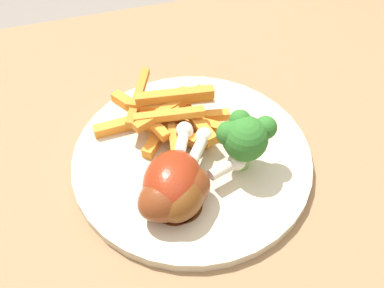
# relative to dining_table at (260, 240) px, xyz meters

# --- Properties ---
(dining_table) EXTENTS (1.10, 0.75, 0.70)m
(dining_table) POSITION_rel_dining_table_xyz_m (0.00, 0.00, 0.00)
(dining_table) COLOR #8E6B47
(dining_table) RESTS_ON ground_plane
(dinner_plate) EXTENTS (0.26, 0.26, 0.01)m
(dinner_plate) POSITION_rel_dining_table_xyz_m (-0.07, 0.06, 0.11)
(dinner_plate) COLOR beige
(dinner_plate) RESTS_ON dining_table
(broccoli_floret_front) EXTENTS (0.06, 0.05, 0.07)m
(broccoli_floret_front) POSITION_rel_dining_table_xyz_m (-0.02, 0.03, 0.16)
(broccoli_floret_front) COLOR #7CB04F
(broccoli_floret_front) RESTS_ON dinner_plate
(carrot_fries_pile) EXTENTS (0.16, 0.13, 0.05)m
(carrot_fries_pile) POSITION_rel_dining_table_xyz_m (-0.09, 0.11, 0.13)
(carrot_fries_pile) COLOR orange
(carrot_fries_pile) RESTS_ON dinner_plate
(chicken_drumstick_near) EXTENTS (0.13, 0.07, 0.05)m
(chicken_drumstick_near) POSITION_rel_dining_table_xyz_m (-0.10, 0.00, 0.14)
(chicken_drumstick_near) COLOR #511E0D
(chicken_drumstick_near) RESTS_ON dinner_plate
(chicken_drumstick_far) EXTENTS (0.09, 0.11, 0.05)m
(chicken_drumstick_far) POSITION_rel_dining_table_xyz_m (-0.10, 0.01, 0.14)
(chicken_drumstick_far) COLOR #4F240D
(chicken_drumstick_far) RESTS_ON dinner_plate
(chicken_drumstick_extra) EXTENTS (0.08, 0.12, 0.05)m
(chicken_drumstick_extra) POSITION_rel_dining_table_xyz_m (-0.10, 0.01, 0.14)
(chicken_drumstick_extra) COLOR #63180A
(chicken_drumstick_extra) RESTS_ON dinner_plate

